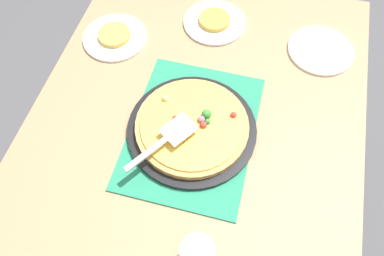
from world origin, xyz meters
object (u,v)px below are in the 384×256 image
pizza_pan (192,129)px  plate_side (321,50)px  plate_far_right (214,22)px  pizza_server (165,139)px  served_slice_left (114,35)px  served_slice_right (215,20)px  pizza (192,126)px  plate_near_left (115,38)px  cup_far (197,256)px

pizza_pan → plate_side: bearing=140.3°
plate_far_right → plate_side: 0.38m
pizza_server → pizza_pan: bearing=146.4°
served_slice_left → plate_side: bearing=99.7°
served_slice_right → pizza_server: 0.53m
plate_far_right → plate_side: same height
pizza → served_slice_right: size_ratio=3.00×
pizza_pan → plate_near_left: (-0.29, -0.35, -0.01)m
plate_far_right → plate_side: (0.04, 0.38, 0.00)m
cup_far → plate_far_right: bearing=-170.3°
pizza → pizza_server: (0.08, -0.05, 0.04)m
plate_near_left → served_slice_right: 0.35m
plate_near_left → plate_side: 0.70m
pizza → cup_far: 0.37m
pizza → plate_side: 0.54m
pizza_pan → pizza_server: (0.08, -0.05, 0.06)m
pizza → served_slice_left: (-0.29, -0.35, -0.02)m
plate_near_left → served_slice_right: bearing=116.3°
pizza_pan → pizza: 0.02m
plate_side → pizza_server: 0.64m
pizza_pan → pizza: (-0.00, 0.00, 0.02)m
pizza_pan → plate_side: size_ratio=1.73×
served_slice_left → served_slice_right: bearing=116.3°
pizza → served_slice_left: pizza is taller
pizza → served_slice_right: 0.45m
pizza_server → plate_near_left: bearing=-141.7°
plate_side → served_slice_right: bearing=-95.7°
served_slice_left → plate_far_right: bearing=116.3°
cup_far → served_slice_right: bearing=-170.3°
pizza → pizza_pan: bearing=-30.9°
served_slice_left → pizza_server: 0.48m
plate_near_left → plate_side: same height
pizza_server → cup_far: bearing=29.9°
served_slice_right → cup_far: (0.81, 0.14, 0.04)m
cup_far → pizza_server: size_ratio=0.56×
pizza_pan → pizza_server: pizza_server is taller
plate_far_right → pizza_pan: bearing=4.3°
plate_side → served_slice_right: size_ratio=2.00×
pizza_pan → cup_far: 0.38m
pizza → plate_side: (-0.41, 0.34, -0.03)m
pizza_pan → pizza: pizza is taller
served_slice_right → pizza_server: size_ratio=0.51×
served_slice_left → cup_far: (0.65, 0.45, 0.04)m
plate_near_left → served_slice_left: size_ratio=2.00×
plate_side → cup_far: bearing=-17.2°
plate_near_left → served_slice_left: bearing=0.0°
served_slice_right → pizza: bearing=4.3°
pizza → served_slice_left: bearing=-129.9°
served_slice_left → served_slice_right: (-0.16, 0.32, 0.00)m
pizza → served_slice_right: pizza is taller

